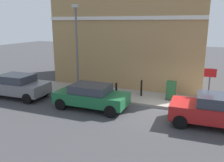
{
  "coord_description": "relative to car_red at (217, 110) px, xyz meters",
  "views": [
    {
      "loc": [
        -12.11,
        -2.02,
        4.68
      ],
      "look_at": [
        1.03,
        3.24,
        1.2
      ],
      "focal_mm": 37.83,
      "sensor_mm": 36.0,
      "label": 1
    }
  ],
  "objects": [
    {
      "name": "street_sign",
      "position": [
        1.61,
        0.4,
        0.88
      ],
      "size": [
        0.08,
        0.6,
        2.3
      ],
      "color": "#59595B",
      "rests_on": "sidewalk"
    },
    {
      "name": "corner_building",
      "position": [
        7.91,
        6.2,
        3.17
      ],
      "size": [
        7.85,
        10.99,
        7.91
      ],
      "color": "#9E7A4C",
      "rests_on": "ground"
    },
    {
      "name": "utility_cabinet",
      "position": [
        2.75,
        2.46,
        -0.1
      ],
      "size": [
        0.46,
        0.61,
        1.15
      ],
      "color": "#1E4C28",
      "rests_on": "sidewalk"
    },
    {
      "name": "car_red",
      "position": [
        0.0,
        0.0,
        0.0
      ],
      "size": [
        2.01,
        4.1,
        1.5
      ],
      "rotation": [
        0.0,
        0.0,
        1.59
      ],
      "color": "maroon",
      "rests_on": "ground"
    },
    {
      "name": "car_green",
      "position": [
        -0.03,
        6.44,
        -0.05
      ],
      "size": [
        1.88,
        4.07,
        1.38
      ],
      "rotation": [
        0.0,
        0.0,
        1.57
      ],
      "color": "#195933",
      "rests_on": "ground"
    },
    {
      "name": "car_grey",
      "position": [
        0.05,
        11.96,
        -0.01
      ],
      "size": [
        1.96,
        4.5,
        1.5
      ],
      "rotation": [
        0.0,
        0.0,
        1.59
      ],
      "color": "slate",
      "rests_on": "ground"
    },
    {
      "name": "sidewalk",
      "position": [
        2.7,
        8.7,
        -0.71
      ],
      "size": [
        2.67,
        30.0,
        0.15
      ],
      "primitive_type": "cube",
      "color": "gray",
      "rests_on": "ground"
    },
    {
      "name": "bollard_near_cabinet",
      "position": [
        2.85,
        4.32,
        -0.08
      ],
      "size": [
        0.14,
        0.14,
        1.04
      ],
      "color": "black",
      "rests_on": "sidewalk"
    },
    {
      "name": "bollard_far_kerb",
      "position": [
        1.61,
        5.56,
        -0.08
      ],
      "size": [
        0.14,
        0.14,
        1.04
      ],
      "color": "black",
      "rests_on": "sidewalk"
    },
    {
      "name": "ground",
      "position": [
        0.84,
        2.7,
        -0.78
      ],
      "size": [
        80.0,
        80.0,
        0.0
      ],
      "primitive_type": "plane",
      "color": "#38383A"
    },
    {
      "name": "lamppost",
      "position": [
        2.68,
        8.83,
        2.52
      ],
      "size": [
        0.2,
        0.44,
        5.72
      ],
      "color": "#59595B",
      "rests_on": "sidewalk"
    }
  ]
}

